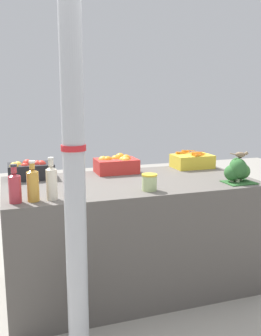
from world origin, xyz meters
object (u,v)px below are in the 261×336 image
Objects in this scene: apple_crate at (30,170)px; broccoli_pile at (237,171)px; juice_bottle_ruby at (15,187)px; support_pole at (74,169)px; sparrow_bird at (241,155)px; orange_crate at (117,164)px; carrot_crate at (192,161)px; juice_bottle_amber at (33,184)px; juice_bottle_cloudy at (52,182)px; pickle_jar at (149,182)px.

apple_crate is 1.59m from broccoli_pile.
support_pole is at bearing -54.88° from juice_bottle_ruby.
sparrow_bird is at bearing -23.75° from apple_crate.
orange_crate is (0.71, 0.01, 0.00)m from apple_crate.
carrot_crate is (1.27, 1.09, -0.20)m from support_pole.
juice_bottle_cloudy reaches higher than juice_bottle_amber.
sparrow_bird is at bearing -40.71° from orange_crate.
orange_crate is 0.71m from carrot_crate.
pickle_jar is (0.04, -0.66, -0.02)m from orange_crate.
orange_crate is 1.08m from juice_bottle_ruby.
juice_bottle_cloudy reaches higher than broccoli_pile.
support_pole is 8.37× the size of juice_bottle_cloudy.
pickle_jar is at bearing -149.48° from sparrow_bird.
broccoli_pile is at bearing 1.71° from juice_bottle_cloudy.
carrot_crate is 3.00× the size of pickle_jar.
broccoli_pile is (1.46, -0.63, 0.02)m from apple_crate.
orange_crate is 0.99m from broccoli_pile.
juice_bottle_amber reaches higher than juice_bottle_ruby.
support_pole reaches higher than sparrow_bird.
juice_bottle_cloudy reaches higher than carrot_crate.
apple_crate is at bearing -179.84° from carrot_crate.
juice_bottle_amber is at bearing -155.06° from carrot_crate.
juice_bottle_amber is at bearing -178.42° from broccoli_pile.
orange_crate is 1.00m from juice_bottle_amber.
juice_bottle_amber is at bearing -180.00° from juice_bottle_cloudy.
pickle_jar is at bearing -41.10° from apple_crate.
apple_crate is 0.71m from orange_crate.
sparrow_bird is (1.50, 0.02, 0.11)m from juice_bottle_amber.
support_pole is at bearing -81.88° from apple_crate.
broccoli_pile is 0.93× the size of juice_bottle_ruby.
juice_bottle_cloudy reaches higher than juice_bottle_ruby.
pickle_jar is (0.77, 0.02, -0.05)m from juice_bottle_amber.
sparrow_bird is at bearing 0.94° from juice_bottle_cloudy.
juice_bottle_cloudy is at bearing -82.83° from apple_crate.
support_pole is at bearing -143.76° from pickle_jar.
orange_crate is 2.82× the size of sparrow_bird.
broccoli_pile is at bearing 19.16° from support_pole.
carrot_crate is 1.50m from juice_bottle_cloudy.
orange_crate is 1.46× the size of juice_bottle_ruby.
support_pole reaches higher than juice_bottle_cloudy.
pickle_jar is at bearing 1.49° from juice_bottle_amber.
support_pole is at bearing -116.84° from orange_crate.
support_pole reaches higher than broccoli_pile.
broccoli_pile is 0.72m from pickle_jar.
juice_bottle_ruby is at bearing -141.12° from orange_crate.
pickle_jar is (-0.72, -0.02, -0.03)m from broccoli_pile.
support_pole is 1.39m from sparrow_bird.
support_pole is 0.48m from juice_bottle_amber.
orange_crate is at bearing 38.88° from juice_bottle_ruby.
orange_crate is at bearing 179.53° from carrot_crate.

